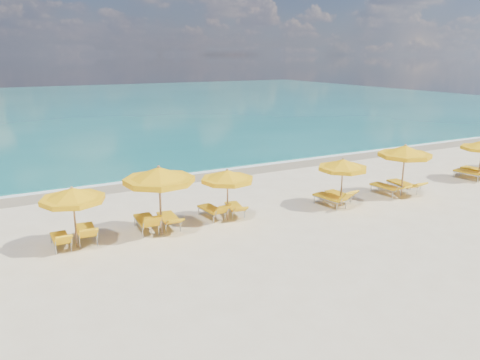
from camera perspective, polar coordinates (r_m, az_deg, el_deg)
name	(u,v)px	position (r m, az deg, el deg)	size (l,w,h in m)	color
ground_plane	(258,218)	(18.63, 2.20, -4.62)	(120.00, 120.00, 0.00)	beige
ocean	(66,106)	(64.03, -20.42, 8.47)	(120.00, 80.00, 0.30)	#116561
wet_sand_band	(187,177)	(25.01, -6.44, 0.42)	(120.00, 2.60, 0.01)	tan
foam_line	(182,173)	(25.73, -7.11, 0.82)	(120.00, 1.20, 0.03)	white
whitecap_near	(45,155)	(32.83, -22.68, 2.85)	(14.00, 0.36, 0.05)	white
whitecap_far	(200,126)	(43.07, -4.89, 6.60)	(18.00, 0.30, 0.05)	white
umbrella_2	(72,195)	(16.19, -19.75, -1.79)	(2.17, 2.17, 2.14)	tan
umbrella_3	(159,176)	(16.54, -9.85, 0.51)	(3.11, 3.11, 2.55)	tan
umbrella_4	(227,176)	(17.85, -1.55, 0.44)	(2.42, 2.42, 2.07)	tan
umbrella_5	(343,165)	(20.01, 12.42, 1.79)	(2.69, 2.69, 2.11)	tan
umbrella_6	(405,152)	(22.32, 19.47, 3.26)	(2.46, 2.46, 2.40)	tan
lounger_2_left	(61,242)	(16.87, -20.99, -7.08)	(0.57, 1.58, 0.76)	#A5A8AD
lounger_2_right	(86,235)	(17.14, -18.22, -6.36)	(0.76, 1.90, 0.84)	#A5A8AD
lounger_3_left	(147,225)	(17.52, -11.31, -5.37)	(0.76, 1.92, 0.93)	#A5A8AD
lounger_3_right	(169,222)	(17.73, -8.64, -5.08)	(0.76, 1.92, 0.71)	#A5A8AD
lounger_4_left	(212,213)	(18.54, -3.41, -4.04)	(0.75, 1.75, 0.82)	#A5A8AD
lounger_4_right	(235,210)	(18.88, -0.61, -3.70)	(0.86, 1.74, 0.66)	#A5A8AD
lounger_5_left	(331,201)	(20.28, 11.01, -2.54)	(0.93, 1.94, 0.92)	#A5A8AD
lounger_5_right	(339,197)	(21.05, 11.97, -2.05)	(0.64, 1.64, 0.74)	#A5A8AD
lounger_6_left	(386,190)	(22.61, 17.42, -1.18)	(0.81, 1.97, 0.70)	#A5A8AD
lounger_6_right	(403,187)	(23.25, 19.25, -0.85)	(0.84, 2.08, 0.79)	#A5A8AD
lounger_7_left	(469,175)	(27.00, 26.17, 0.54)	(0.97, 1.91, 0.82)	#A5A8AD
lounger_7_right	(477,173)	(27.68, 26.97, 0.79)	(0.96, 2.12, 0.74)	#A5A8AD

